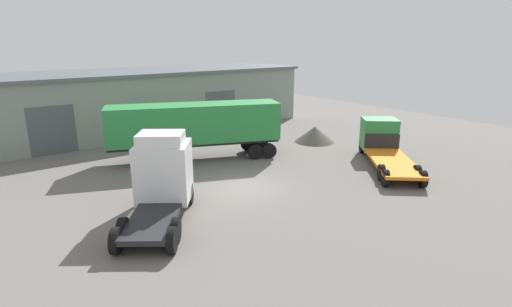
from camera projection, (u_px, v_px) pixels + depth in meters
ground_plane at (245, 187)px, 22.91m from camera, size 60.00×60.00×0.00m
warehouse_building at (128, 101)px, 36.20m from camera, size 33.23×9.10×5.49m
tractor_unit_white at (162, 176)px, 19.11m from camera, size 5.60×6.43×3.95m
container_trailer_green at (196, 124)px, 27.68m from camera, size 11.80×6.74×3.92m
flatbed_truck_green at (383, 142)px, 27.81m from camera, size 7.16×7.79×2.70m
gravel_pile at (315, 134)px, 32.92m from camera, size 3.27×3.27×1.29m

